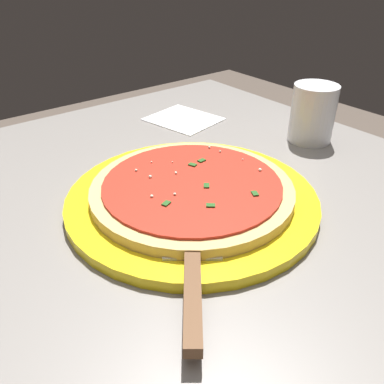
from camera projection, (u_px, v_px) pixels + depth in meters
restaurant_table at (169, 259)px, 0.70m from camera, size 0.86×0.92×0.72m
serving_plate at (192, 199)px, 0.59m from camera, size 0.37×0.37×0.02m
pizza at (192, 189)px, 0.58m from camera, size 0.29×0.29×0.02m
pizza_server at (192, 272)px, 0.44m from camera, size 0.20×0.17×0.01m
cup_tall_drink at (313, 113)px, 0.77m from camera, size 0.08×0.08×0.11m
napkin_folded_right at (183, 119)px, 0.89m from camera, size 0.17×0.15×0.00m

